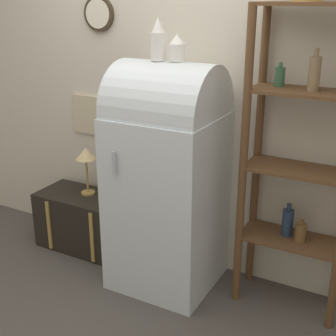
{
  "coord_description": "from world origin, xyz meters",
  "views": [
    {
      "loc": [
        1.38,
        -2.31,
        1.92
      ],
      "look_at": [
        0.0,
        0.23,
        0.85
      ],
      "focal_mm": 50.0,
      "sensor_mm": 36.0,
      "label": 1
    }
  ],
  "objects_px": {
    "refrigerator": "(167,174)",
    "vase_center": "(177,49)",
    "suitcase_trunk": "(86,221)",
    "vase_left": "(158,41)",
    "desk_lamp": "(86,157)"
  },
  "relations": [
    {
      "from": "refrigerator",
      "to": "vase_left",
      "type": "xyz_separation_m",
      "value": [
        -0.06,
        -0.01,
        0.85
      ]
    },
    {
      "from": "vase_left",
      "to": "suitcase_trunk",
      "type": "bearing_deg",
      "value": 172.4
    },
    {
      "from": "refrigerator",
      "to": "vase_center",
      "type": "relative_size",
      "value": 9.62
    },
    {
      "from": "refrigerator",
      "to": "desk_lamp",
      "type": "relative_size",
      "value": 4.07
    },
    {
      "from": "desk_lamp",
      "to": "vase_left",
      "type": "bearing_deg",
      "value": -10.95
    },
    {
      "from": "refrigerator",
      "to": "suitcase_trunk",
      "type": "xyz_separation_m",
      "value": [
        -0.79,
        0.09,
        -0.58
      ]
    },
    {
      "from": "vase_center",
      "to": "vase_left",
      "type": "bearing_deg",
      "value": -169.41
    },
    {
      "from": "refrigerator",
      "to": "vase_center",
      "type": "bearing_deg",
      "value": 13.9
    },
    {
      "from": "suitcase_trunk",
      "to": "desk_lamp",
      "type": "xyz_separation_m",
      "value": [
        0.01,
        0.04,
        0.53
      ]
    },
    {
      "from": "refrigerator",
      "to": "suitcase_trunk",
      "type": "height_order",
      "value": "refrigerator"
    },
    {
      "from": "suitcase_trunk",
      "to": "vase_center",
      "type": "distance_m",
      "value": 1.63
    },
    {
      "from": "refrigerator",
      "to": "vase_center",
      "type": "xyz_separation_m",
      "value": [
        0.06,
        0.01,
        0.81
      ]
    },
    {
      "from": "vase_left",
      "to": "desk_lamp",
      "type": "relative_size",
      "value": 0.68
    },
    {
      "from": "refrigerator",
      "to": "vase_center",
      "type": "height_order",
      "value": "vase_center"
    },
    {
      "from": "suitcase_trunk",
      "to": "desk_lamp",
      "type": "bearing_deg",
      "value": 80.27
    }
  ]
}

